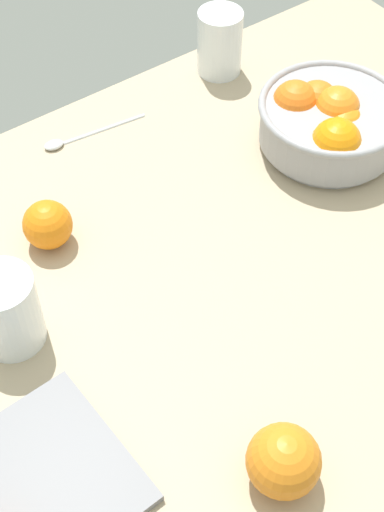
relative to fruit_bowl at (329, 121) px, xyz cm
name	(u,v)px	position (x,y,z in cm)	size (l,w,h in cm)	color
ground_plane	(170,301)	(-37.28, -9.97, -6.55)	(146.77, 86.31, 3.00)	tan
fruit_bowl	(329,121)	(0.00, 0.00, 0.00)	(23.07, 23.07, 10.51)	#99999E
juice_glass	(8,314)	(-57.46, -3.54, -0.21)	(8.49, 8.49, 11.23)	white
second_glass	(220,46)	(-1.71, 25.87, -0.14)	(7.75, 7.75, 11.43)	white
cutting_board	(12,501)	(-68.00, -23.47, -4.44)	(26.81, 20.38, 1.21)	slate
loose_orange_0	(284,461)	(-41.92, -38.56, -0.83)	(8.44, 8.44, 8.44)	orange
loose_orange_2	(48,225)	(-45.60, 7.98, -1.52)	(7.07, 7.07, 7.07)	orange
spoon	(79,136)	(-31.00, 24.71, -4.63)	(17.83, 3.63, 1.00)	silver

